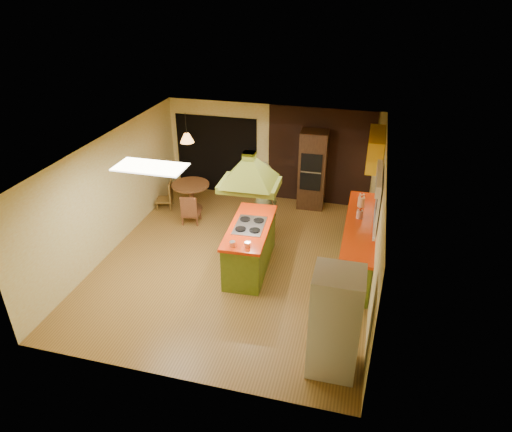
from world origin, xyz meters
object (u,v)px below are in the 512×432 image
(refrigerator, at_px, (335,323))
(canister_large, at_px, (361,202))
(kitchen_island, at_px, (250,246))
(man, at_px, (263,200))
(dining_table, at_px, (191,192))
(wall_oven, at_px, (313,170))

(refrigerator, height_order, canister_large, refrigerator)
(kitchen_island, bearing_deg, canister_large, 32.87)
(man, distance_m, dining_table, 2.26)
(kitchen_island, bearing_deg, dining_table, 131.81)
(wall_oven, bearing_deg, dining_table, -163.84)
(refrigerator, relative_size, canister_large, 8.04)
(kitchen_island, xyz_separation_m, canister_large, (2.07, 1.50, 0.54))
(wall_oven, xyz_separation_m, dining_table, (-2.91, -0.96, -0.51))
(kitchen_island, relative_size, canister_large, 9.14)
(man, distance_m, wall_oven, 1.95)
(kitchen_island, bearing_deg, man, 89.02)
(canister_large, bearing_deg, refrigerator, -92.34)
(kitchen_island, distance_m, refrigerator, 3.01)
(dining_table, bearing_deg, kitchen_island, -45.06)
(refrigerator, height_order, dining_table, refrigerator)
(dining_table, bearing_deg, canister_large, -8.47)
(dining_table, bearing_deg, man, -21.13)
(man, xyz_separation_m, canister_large, (2.12, 0.18, 0.13))
(kitchen_island, height_order, man, man)
(canister_large, bearing_deg, man, -175.23)
(wall_oven, bearing_deg, kitchen_island, -106.39)
(kitchen_island, distance_m, dining_table, 3.00)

